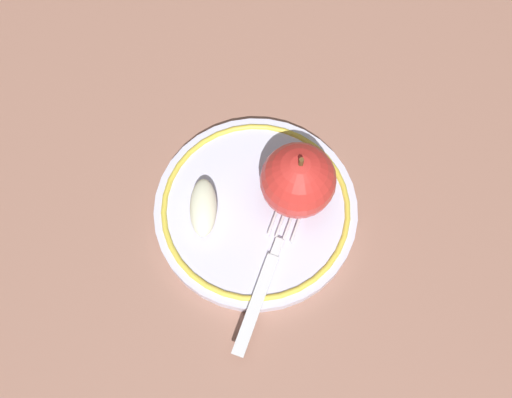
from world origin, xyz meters
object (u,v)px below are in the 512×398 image
(plate, at_px, (256,209))
(apple_red_whole, at_px, (298,180))
(apple_slice_front, at_px, (203,207))
(fork, at_px, (269,269))

(plate, relative_size, apple_red_whole, 2.50)
(apple_red_whole, bearing_deg, plate, -99.04)
(apple_slice_front, height_order, fork, apple_slice_front)
(apple_slice_front, bearing_deg, plate, 94.13)
(plate, bearing_deg, apple_slice_front, -110.58)
(apple_red_whole, xyz_separation_m, apple_slice_front, (-0.03, -0.09, -0.03))
(apple_slice_front, relative_size, fork, 0.42)
(apple_slice_front, distance_m, fork, 0.09)
(plate, distance_m, apple_red_whole, 0.06)
(apple_red_whole, bearing_deg, apple_slice_front, -105.44)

